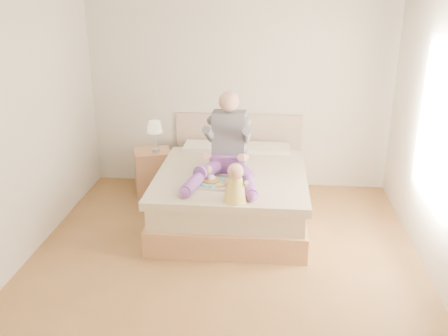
# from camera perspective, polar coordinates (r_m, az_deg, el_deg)

# --- Properties ---
(room) EXTENTS (4.02, 4.22, 2.71)m
(room) POSITION_cam_1_polar(r_m,az_deg,el_deg) (4.59, 1.05, 5.97)
(room) COLOR brown
(room) RESTS_ON ground
(bed) EXTENTS (1.70, 2.18, 1.00)m
(bed) POSITION_cam_1_polar(r_m,az_deg,el_deg) (6.00, 1.00, -2.48)
(bed) COLOR #A8744E
(bed) RESTS_ON ground
(nightstand) EXTENTS (0.58, 0.55, 0.58)m
(nightstand) POSITION_cam_1_polar(r_m,az_deg,el_deg) (6.73, -8.08, -0.34)
(nightstand) COLOR #A8744E
(nightstand) RESTS_ON ground
(lamp) EXTENTS (0.20, 0.20, 0.40)m
(lamp) POSITION_cam_1_polar(r_m,az_deg,el_deg) (6.51, -7.93, 4.48)
(lamp) COLOR silver
(lamp) RESTS_ON nightstand
(adult) EXTENTS (0.80, 1.13, 0.94)m
(adult) POSITION_cam_1_polar(r_m,az_deg,el_deg) (5.60, 0.34, 2.03)
(adult) COLOR #663687
(adult) RESTS_ON bed
(tray) EXTENTS (0.53, 0.43, 0.14)m
(tray) POSITION_cam_1_polar(r_m,az_deg,el_deg) (5.37, -0.47, -1.58)
(tray) COLOR silver
(tray) RESTS_ON bed
(baby) EXTENTS (0.26, 0.36, 0.40)m
(baby) POSITION_cam_1_polar(r_m,az_deg,el_deg) (4.93, 1.30, -2.04)
(baby) COLOR #EAC84A
(baby) RESTS_ON bed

